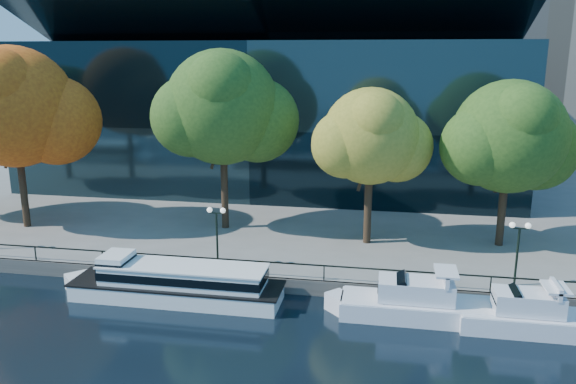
% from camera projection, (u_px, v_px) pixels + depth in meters
% --- Properties ---
extents(ground, '(160.00, 160.00, 0.00)m').
position_uv_depth(ground, '(234.00, 311.00, 33.28)').
color(ground, black).
rests_on(ground, ground).
extents(promenade, '(90.00, 67.08, 1.00)m').
position_uv_depth(promenade, '(315.00, 176.00, 67.92)').
color(promenade, slate).
rests_on(promenade, ground).
extents(railing, '(88.20, 0.08, 0.99)m').
position_uv_depth(railing, '(247.00, 261.00, 35.93)').
color(railing, black).
rests_on(railing, promenade).
extents(convention_building, '(50.00, 24.57, 21.43)m').
position_uv_depth(convention_building, '(274.00, 113.00, 62.31)').
color(convention_building, black).
rests_on(convention_building, ground).
extents(tour_boat, '(14.40, 3.21, 2.73)m').
position_uv_depth(tour_boat, '(171.00, 281.00, 34.64)').
color(tour_boat, white).
rests_on(tour_boat, ground).
extents(cruiser_near, '(10.45, 2.69, 3.03)m').
position_uv_depth(cruiser_near, '(416.00, 303.00, 32.18)').
color(cruiser_near, white).
rests_on(cruiser_near, ground).
extents(cruiser_far, '(8.90, 2.47, 2.91)m').
position_uv_depth(cruiser_far, '(527.00, 315.00, 30.66)').
color(cruiser_far, white).
rests_on(cruiser_far, ground).
extents(tree_1, '(11.90, 9.76, 14.55)m').
position_uv_depth(tree_1, '(16.00, 110.00, 43.95)').
color(tree_1, black).
rests_on(tree_1, promenade).
extents(tree_2, '(11.23, 9.21, 14.28)m').
position_uv_depth(tree_2, '(224.00, 110.00, 43.61)').
color(tree_2, black).
rests_on(tree_2, promenade).
extents(tree_3, '(8.77, 7.19, 11.57)m').
position_uv_depth(tree_3, '(372.00, 139.00, 40.38)').
color(tree_3, black).
rests_on(tree_3, promenade).
extents(tree_4, '(10.09, 8.28, 12.15)m').
position_uv_depth(tree_4, '(511.00, 139.00, 39.79)').
color(tree_4, black).
rests_on(tree_4, promenade).
extents(lamp_1, '(1.26, 0.36, 4.03)m').
position_uv_depth(lamp_1, '(217.00, 223.00, 37.03)').
color(lamp_1, black).
rests_on(lamp_1, promenade).
extents(lamp_2, '(1.26, 0.36, 4.03)m').
position_uv_depth(lamp_2, '(519.00, 239.00, 33.77)').
color(lamp_2, black).
rests_on(lamp_2, promenade).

